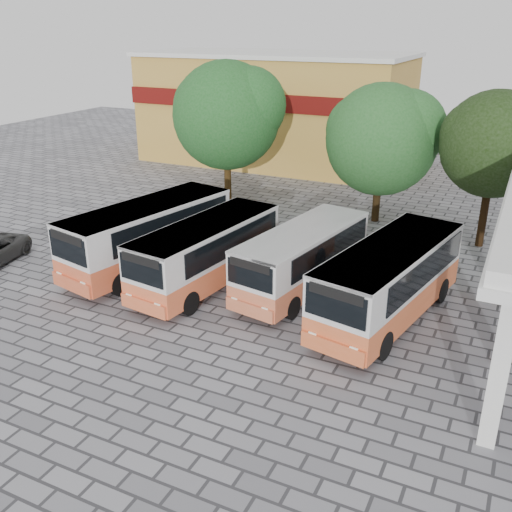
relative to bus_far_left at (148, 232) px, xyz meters
The scene contains 9 objects.
ground 7.98m from the bus_far_left, 24.54° to the right, with size 90.00×90.00×0.00m, color slate.
shophouse_block 23.21m from the bus_far_left, 99.76° to the left, with size 20.40×10.40×8.30m.
bus_far_left is the anchor object (origin of this frame).
bus_centre_left 3.30m from the bus_far_left, ahead, with size 3.30×7.92×2.76m.
bus_centre_right 7.10m from the bus_far_left, ahead, with size 3.45×7.68×2.66m.
bus_far_right 10.84m from the bus_far_left, ahead, with size 4.00×8.49×2.93m.
tree_left 11.90m from the bus_far_left, 99.85° to the left, with size 6.79×6.46×8.45m.
tree_middle 13.74m from the bus_far_left, 55.89° to the left, with size 6.28×5.98×7.56m.
tree_right 16.70m from the bus_far_left, 35.86° to the left, with size 5.30×5.05×7.62m.
Camera 1 is at (7.64, -16.14, 10.37)m, focal length 40.00 mm.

